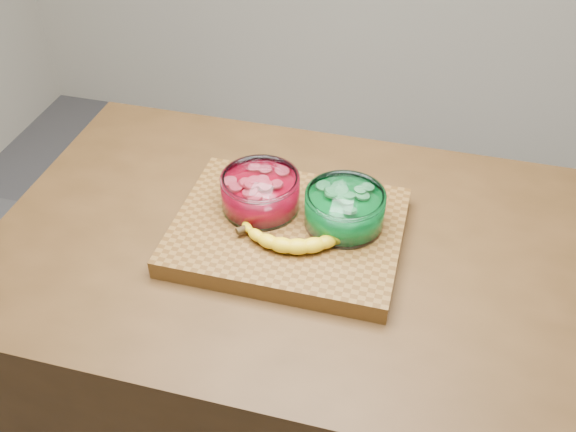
# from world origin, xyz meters

# --- Properties ---
(counter) EXTENTS (1.20, 0.80, 0.90)m
(counter) POSITION_xyz_m (0.00, 0.00, 0.45)
(counter) COLOR #462D15
(counter) RESTS_ON ground
(cutting_board) EXTENTS (0.45, 0.35, 0.04)m
(cutting_board) POSITION_xyz_m (0.00, 0.00, 0.92)
(cutting_board) COLOR brown
(cutting_board) RESTS_ON counter
(bowl_red) EXTENTS (0.16, 0.16, 0.07)m
(bowl_red) POSITION_xyz_m (-0.07, 0.04, 0.98)
(bowl_red) COLOR white
(bowl_red) RESTS_ON cutting_board
(bowl_green) EXTENTS (0.16, 0.16, 0.07)m
(bowl_green) POSITION_xyz_m (0.11, 0.03, 0.98)
(bowl_green) COLOR white
(bowl_green) RESTS_ON cutting_board
(banana) EXTENTS (0.24, 0.14, 0.03)m
(banana) POSITION_xyz_m (0.03, -0.04, 0.96)
(banana) COLOR yellow
(banana) RESTS_ON cutting_board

